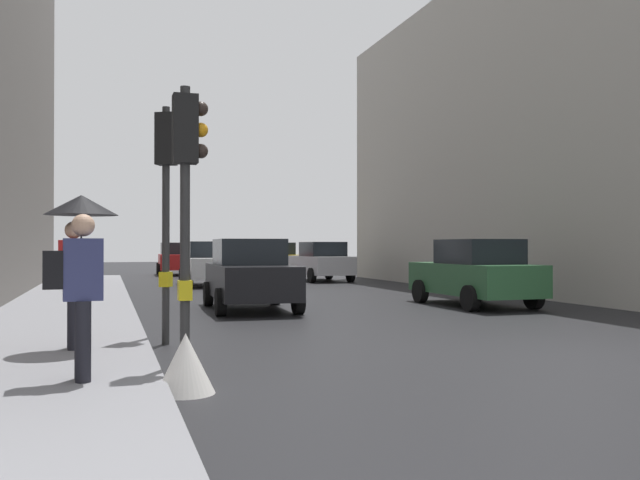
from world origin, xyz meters
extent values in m
plane|color=black|center=(0.00, 0.00, 0.00)|extent=(120.00, 120.00, 0.00)
cube|color=gray|center=(-7.29, 6.00, 0.08)|extent=(2.97, 40.00, 0.16)
cylinder|color=#2D2D2D|center=(-5.50, -0.04, 1.77)|extent=(0.12, 0.12, 3.53)
cube|color=black|center=(-5.50, -0.04, 3.01)|extent=(0.30, 0.24, 0.84)
cube|color=yellow|center=(-5.50, -0.04, 1.05)|extent=(0.16, 0.20, 0.24)
sphere|color=#2D231E|center=(-5.31, -0.04, 3.27)|extent=(0.18, 0.18, 0.18)
sphere|color=orange|center=(-5.31, -0.04, 3.01)|extent=(0.18, 0.18, 0.18)
sphere|color=#2D231E|center=(-5.31, -0.04, 2.75)|extent=(0.18, 0.18, 0.18)
cylinder|color=#2D2D2D|center=(-5.50, 2.77, 1.92)|extent=(0.12, 0.12, 3.84)
cube|color=black|center=(-5.50, 2.77, 3.32)|extent=(0.38, 0.35, 0.84)
cube|color=yellow|center=(-5.50, 2.77, 1.05)|extent=(0.23, 0.25, 0.24)
sphere|color=#2D231E|center=(-5.33, 2.69, 3.58)|extent=(0.18, 0.18, 0.18)
sphere|color=orange|center=(-5.33, 2.69, 3.32)|extent=(0.18, 0.18, 0.18)
sphere|color=#2D231E|center=(-5.33, 2.69, 3.06)|extent=(0.18, 0.18, 0.18)
cube|color=silver|center=(-2.55, 18.70, 0.72)|extent=(1.81, 4.20, 0.80)
cube|color=black|center=(-2.55, 18.95, 1.44)|extent=(1.61, 2.00, 0.64)
cylinder|color=black|center=(-1.65, 17.35, 0.32)|extent=(0.22, 0.64, 0.64)
cylinder|color=black|center=(-3.45, 17.35, 0.32)|extent=(0.22, 0.64, 0.64)
cylinder|color=black|center=(-1.64, 20.05, 0.32)|extent=(0.22, 0.64, 0.64)
cylinder|color=black|center=(-3.44, 20.05, 0.32)|extent=(0.22, 0.64, 0.64)
cube|color=#BCBCC1|center=(2.84, 20.85, 0.72)|extent=(1.98, 4.27, 0.80)
cube|color=black|center=(2.85, 20.60, 1.44)|extent=(1.68, 2.07, 0.64)
cylinder|color=black|center=(1.88, 22.16, 0.32)|extent=(0.25, 0.65, 0.64)
cylinder|color=black|center=(3.68, 22.24, 0.32)|extent=(0.25, 0.65, 0.64)
cylinder|color=black|center=(1.99, 19.46, 0.32)|extent=(0.25, 0.65, 0.64)
cylinder|color=black|center=(3.79, 19.54, 0.32)|extent=(0.25, 0.65, 0.64)
cube|color=black|center=(-3.01, 8.17, 0.72)|extent=(1.96, 4.27, 0.80)
cube|color=black|center=(-3.00, 8.42, 1.44)|extent=(1.68, 2.06, 0.64)
cylinder|color=black|center=(-2.16, 6.79, 0.32)|extent=(0.25, 0.65, 0.64)
cylinder|color=black|center=(-3.96, 6.86, 0.32)|extent=(0.25, 0.65, 0.64)
cylinder|color=black|center=(-2.05, 9.49, 0.32)|extent=(0.25, 0.65, 0.64)
cylinder|color=black|center=(-3.85, 9.56, 0.32)|extent=(0.25, 0.65, 0.64)
cube|color=#2D6038|center=(2.87, 7.49, 0.72)|extent=(1.83, 4.21, 0.80)
cube|color=black|center=(2.87, 7.24, 1.44)|extent=(1.62, 2.01, 0.64)
cylinder|color=black|center=(1.96, 8.84, 0.32)|extent=(0.23, 0.64, 0.64)
cylinder|color=black|center=(3.76, 8.85, 0.32)|extent=(0.23, 0.64, 0.64)
cylinder|color=black|center=(1.98, 6.14, 0.32)|extent=(0.23, 0.64, 0.64)
cylinder|color=black|center=(3.78, 6.15, 0.32)|extent=(0.23, 0.64, 0.64)
cube|color=yellow|center=(2.35, 27.34, 0.72)|extent=(1.96, 4.27, 0.80)
cube|color=black|center=(2.34, 27.09, 1.44)|extent=(1.68, 2.06, 0.64)
cylinder|color=black|center=(1.51, 28.73, 0.32)|extent=(0.25, 0.65, 0.64)
cylinder|color=black|center=(3.30, 28.66, 0.32)|extent=(0.25, 0.65, 0.64)
cylinder|color=black|center=(1.40, 26.03, 0.32)|extent=(0.25, 0.65, 0.64)
cylinder|color=black|center=(3.20, 25.96, 0.32)|extent=(0.25, 0.65, 0.64)
cube|color=red|center=(-2.82, 29.14, 0.72)|extent=(1.98, 4.27, 0.80)
cube|color=black|center=(-2.80, 29.39, 1.44)|extent=(1.68, 2.07, 0.64)
cylinder|color=black|center=(-1.97, 27.75, 0.32)|extent=(0.25, 0.65, 0.64)
cylinder|color=black|center=(-3.77, 27.83, 0.32)|extent=(0.25, 0.65, 0.64)
cylinder|color=black|center=(-1.86, 30.45, 0.32)|extent=(0.25, 0.65, 0.64)
cylinder|color=black|center=(-3.66, 30.53, 0.32)|extent=(0.25, 0.65, 0.64)
cylinder|color=black|center=(-6.86, 1.70, 0.58)|extent=(0.16, 0.16, 0.85)
cylinder|color=black|center=(-6.84, 1.50, 0.58)|extent=(0.16, 0.16, 0.85)
cube|color=red|center=(-6.85, 1.60, 1.34)|extent=(0.42, 0.29, 0.66)
sphere|color=tan|center=(-6.85, 1.60, 1.81)|extent=(0.24, 0.24, 0.24)
cylinder|color=black|center=(-6.75, 1.61, 1.59)|extent=(0.02, 0.02, 0.90)
cone|color=black|center=(-6.75, 1.61, 2.16)|extent=(1.00, 1.00, 0.28)
cylinder|color=black|center=(-6.66, -0.66, 0.58)|extent=(0.16, 0.16, 0.85)
cylinder|color=black|center=(-6.64, -0.86, 0.58)|extent=(0.16, 0.16, 0.85)
cube|color=navy|center=(-6.65, -0.76, 1.34)|extent=(0.42, 0.29, 0.66)
sphere|color=tan|center=(-6.65, -0.76, 1.81)|extent=(0.24, 0.24, 0.24)
cube|color=black|center=(-6.95, -0.78, 1.34)|extent=(0.22, 0.29, 0.40)
cone|color=silver|center=(-5.60, -1.00, 0.33)|extent=(0.64, 0.64, 0.65)
camera|label=1|loc=(-6.40, -8.38, 1.59)|focal=38.01mm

